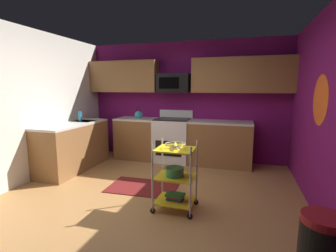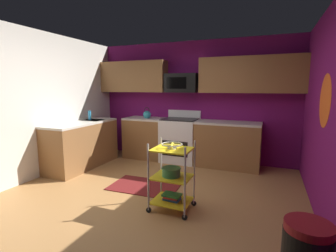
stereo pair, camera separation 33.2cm
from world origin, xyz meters
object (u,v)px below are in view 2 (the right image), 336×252
dish_soap_bottle (90,115)px  microwave (182,83)px  fruit_bowl (172,145)px  mixing_bowl_large (171,172)px  book_stack (172,197)px  rolling_cart (172,177)px  kettle (147,115)px  oven_range (180,140)px

dish_soap_bottle → microwave: bearing=27.4°
microwave → dish_soap_bottle: bearing=-152.6°
fruit_bowl → mixing_bowl_large: (-0.01, 0.00, -0.36)m
fruit_bowl → book_stack: 0.70m
rolling_cart → kettle: kettle is taller
book_stack → microwave: bearing=106.0°
fruit_bowl → kettle: (-1.44, 2.14, 0.12)m
oven_range → mixing_bowl_large: oven_range is taller
oven_range → fruit_bowl: oven_range is taller
rolling_cart → fruit_bowl: size_ratio=3.36×
kettle → microwave: bearing=7.8°
rolling_cart → mixing_bowl_large: size_ratio=3.63×
rolling_cart → book_stack: bearing=-3.6°
rolling_cart → mixing_bowl_large: rolling_cart is taller
microwave → kettle: size_ratio=2.65×
book_stack → kettle: size_ratio=0.94×
microwave → rolling_cart: microwave is taller
oven_range → fruit_bowl: bearing=-73.2°
microwave → dish_soap_bottle: 2.09m
dish_soap_bottle → oven_range: bearing=24.6°
kettle → fruit_bowl: bearing=-56.0°
fruit_bowl → dish_soap_bottle: dish_soap_bottle is taller
microwave → fruit_bowl: size_ratio=2.57×
rolling_cart → dish_soap_bottle: size_ratio=4.57×
microwave → rolling_cart: bearing=-74.0°
oven_range → kettle: size_ratio=4.17×
microwave → kettle: (-0.80, -0.11, -0.70)m
oven_range → book_stack: bearing=-73.2°
microwave → book_stack: bearing=-74.0°
microwave → dish_soap_bottle: (-1.75, -0.91, -0.68)m
oven_range → dish_soap_bottle: size_ratio=5.50×
book_stack → kettle: bearing=124.0°
oven_range → book_stack: (0.65, -2.14, -0.30)m
book_stack → fruit_bowl: bearing=172.9°
rolling_cart → kettle: bearing=124.0°
fruit_bowl → dish_soap_bottle: (-2.40, 1.34, 0.14)m
mixing_bowl_large → kettle: kettle is taller
mixing_bowl_large → dish_soap_bottle: bearing=150.8°
rolling_cart → kettle: (-1.44, 2.14, 0.54)m
book_stack → dish_soap_bottle: (-2.40, 1.34, 0.85)m
rolling_cart → oven_range: bearing=106.8°
mixing_bowl_large → fruit_bowl: bearing=0.0°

